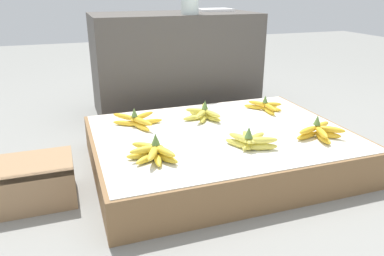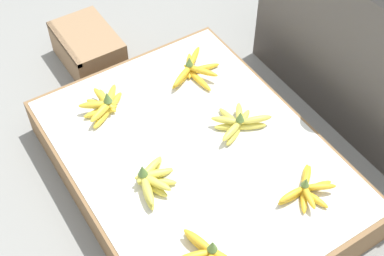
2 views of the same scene
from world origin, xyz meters
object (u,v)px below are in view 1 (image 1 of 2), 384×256
banana_bunch_front_left (153,153)px  banana_bunch_front_midright (320,131)px  banana_bunch_front_midleft (250,141)px  banana_bunch_middle_midleft (203,114)px  banana_bunch_middle_midright (266,106)px  banana_bunch_middle_left (137,120)px  wooden_crate (28,182)px  foam_tray_white (214,10)px

banana_bunch_front_left → banana_bunch_front_midright: bearing=-1.6°
banana_bunch_front_midleft → banana_bunch_front_midright: size_ratio=0.79×
banana_bunch_middle_midleft → banana_bunch_middle_midright: 0.41m
banana_bunch_middle_midleft → banana_bunch_middle_midright: banana_bunch_middle_midleft is taller
banana_bunch_middle_left → banana_bunch_middle_midleft: size_ratio=1.07×
banana_bunch_front_midleft → banana_bunch_middle_left: (-0.43, 0.46, -0.00)m
wooden_crate → banana_bunch_front_left: banana_bunch_front_left is taller
wooden_crate → banana_bunch_middle_midleft: size_ratio=1.48×
banana_bunch_front_midleft → banana_bunch_middle_left: 0.63m
banana_bunch_middle_midleft → banana_bunch_front_midleft: bearing=-82.5°
banana_bunch_middle_left → foam_tray_white: (0.78, 0.84, 0.50)m
banana_bunch_middle_left → banana_bunch_middle_midright: banana_bunch_middle_left is taller
wooden_crate → banana_bunch_front_midleft: bearing=-10.0°
wooden_crate → banana_bunch_middle_left: size_ratio=1.38×
banana_bunch_front_midleft → wooden_crate: bearing=170.0°
foam_tray_white → wooden_crate: bearing=-139.4°
banana_bunch_front_left → banana_bunch_front_midright: (0.83, -0.02, 0.00)m
banana_bunch_middle_left → foam_tray_white: foam_tray_white is taller
banana_bunch_front_midright → banana_bunch_middle_midleft: size_ratio=1.04×
wooden_crate → banana_bunch_middle_left: 0.63m
banana_bunch_front_left → banana_bunch_middle_midleft: (0.39, 0.43, -0.00)m
banana_bunch_front_midleft → foam_tray_white: size_ratio=0.84×
wooden_crate → foam_tray_white: bearing=40.6°
wooden_crate → banana_bunch_middle_midleft: banana_bunch_middle_midleft is taller
banana_bunch_front_midright → banana_bunch_middle_midleft: (-0.44, 0.45, -0.00)m
wooden_crate → banana_bunch_front_midleft: 0.99m
banana_bunch_front_left → banana_bunch_front_midleft: same height
banana_bunch_middle_left → banana_bunch_middle_midright: (0.78, 0.01, -0.00)m
wooden_crate → banana_bunch_front_midright: 1.37m
wooden_crate → banana_bunch_middle_midleft: bearing=16.9°
banana_bunch_middle_midleft → banana_bunch_middle_midright: bearing=3.3°
banana_bunch_front_left → banana_bunch_middle_midleft: bearing=47.4°
banana_bunch_middle_midleft → foam_tray_white: bearing=64.5°
banana_bunch_front_midleft → foam_tray_white: bearing=75.1°
wooden_crate → banana_bunch_middle_midright: 1.36m
wooden_crate → banana_bunch_front_left: (0.52, -0.15, 0.13)m
banana_bunch_front_midright → foam_tray_white: bearing=91.6°
banana_bunch_front_left → banana_bunch_middle_left: 0.44m
banana_bunch_middle_midright → foam_tray_white: bearing=90.2°
banana_bunch_front_left → banana_bunch_front_midleft: size_ratio=1.03×
banana_bunch_front_left → banana_bunch_front_midleft: 0.45m
banana_bunch_front_midright → foam_tray_white: 1.39m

